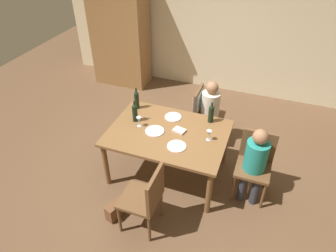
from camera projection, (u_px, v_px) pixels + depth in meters
name	position (u px, v px, depth m)	size (l,w,h in m)	color
ground_plane	(168.00, 172.00, 4.51)	(10.00, 10.00, 0.00)	brown
rear_room_partition	(218.00, 23.00, 5.77)	(6.40, 0.12, 2.70)	beige
armoire_cabinet	(120.00, 32.00, 6.10)	(1.18, 0.62, 2.18)	olive
dining_table	(168.00, 137.00, 4.11)	(1.57, 1.13, 0.75)	brown
chair_far_right	(202.00, 108.00, 4.79)	(0.46, 0.44, 0.92)	brown
chair_right_end	(255.00, 160.00, 3.93)	(0.44, 0.44, 0.92)	brown
chair_near	(147.00, 196.00, 3.45)	(0.44, 0.44, 0.92)	brown
person_woman_host	(212.00, 108.00, 4.73)	(0.33, 0.29, 1.09)	#33333D
person_man_bearded	(255.00, 160.00, 3.78)	(0.28, 0.33, 1.09)	#33333D
wine_bottle_tall_green	(135.00, 112.00, 4.18)	(0.07, 0.07, 0.32)	black
wine_bottle_dark_red	(211.00, 113.00, 4.16)	(0.08, 0.08, 0.31)	black
wine_bottle_short_olive	(137.00, 99.00, 4.43)	(0.07, 0.07, 0.34)	black
wine_glass_near_left	(209.00, 133.00, 3.86)	(0.07, 0.07, 0.15)	silver
wine_glass_centre	(139.00, 120.00, 4.10)	(0.07, 0.07, 0.15)	silver
dinner_plate_host	(155.00, 131.00, 4.06)	(0.25, 0.25, 0.01)	white
dinner_plate_guest_left	(177.00, 146.00, 3.81)	(0.24, 0.24, 0.01)	white
dinner_plate_guest_right	(173.00, 117.00, 4.32)	(0.24, 0.24, 0.01)	white
folded_napkin	(179.00, 130.00, 4.06)	(0.16, 0.12, 0.03)	beige
handbag	(116.00, 209.00, 3.83)	(0.28, 0.12, 0.22)	brown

